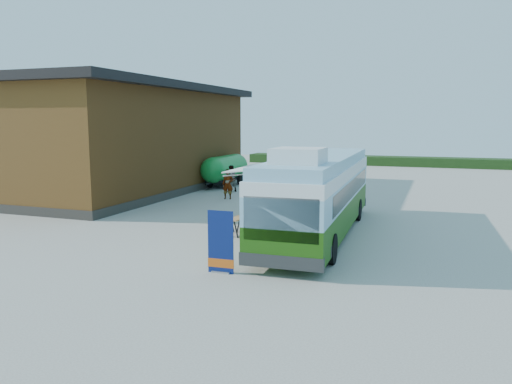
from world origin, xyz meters
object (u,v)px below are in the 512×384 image
at_px(person_b, 231,179).
at_px(slurry_tanker, 225,169).
at_px(banner, 221,248).
at_px(picnic_table, 237,222).
at_px(person_a, 228,184).
at_px(bus, 319,192).

distance_m(person_b, slurry_tanker, 3.20).
distance_m(banner, picnic_table, 5.52).
distance_m(person_a, slurry_tanker, 6.45).
relative_size(banner, picnic_table, 1.45).
height_order(picnic_table, person_b, person_b).
bearing_deg(banner, slurry_tanker, 111.00).
bearing_deg(picnic_table, banner, -69.45).
distance_m(bus, picnic_table, 3.80).
bearing_deg(slurry_tanker, picnic_table, -63.65).
xyz_separation_m(person_a, person_b, (-1.12, 3.11, -0.02)).
bearing_deg(picnic_table, slurry_tanker, 119.42).
height_order(bus, slurry_tanker, bus).
distance_m(person_a, person_b, 3.30).
relative_size(bus, slurry_tanker, 2.06).
relative_size(bus, person_b, 7.03).
height_order(bus, banner, bus).
bearing_deg(slurry_tanker, person_b, -58.38).
bearing_deg(slurry_tanker, person_a, -63.96).
bearing_deg(bus, slurry_tanker, 124.85).
height_order(bus, picnic_table, bus).
distance_m(bus, banner, 6.82).
bearing_deg(person_b, person_a, 53.47).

